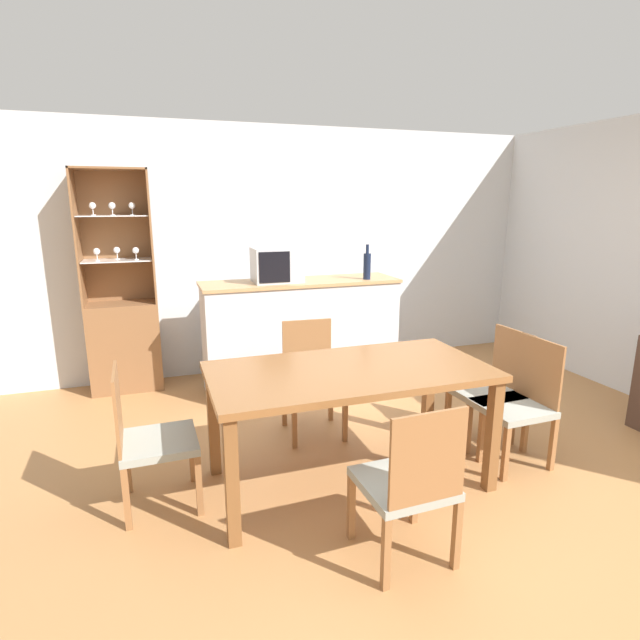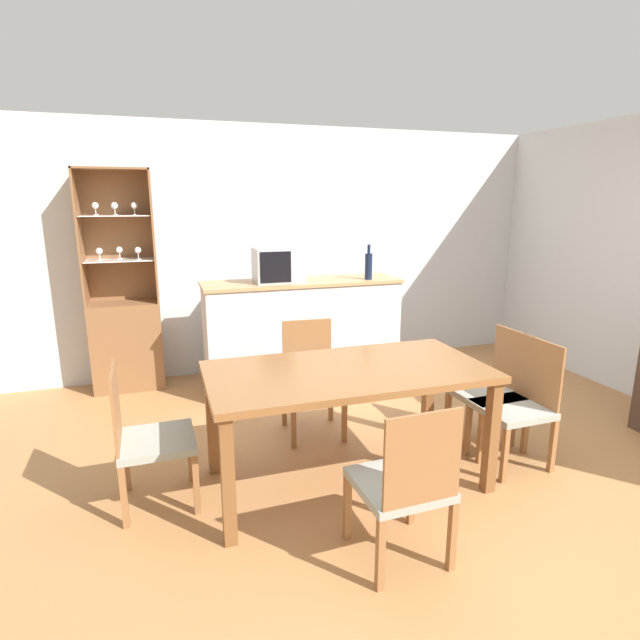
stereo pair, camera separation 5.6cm
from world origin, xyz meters
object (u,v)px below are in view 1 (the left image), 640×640
at_px(display_cabinet, 124,328).
at_px(wine_bottle, 367,265).
at_px(dining_chair_side_left_far, 150,439).
at_px(dining_chair_side_right_near, 518,403).
at_px(microwave, 277,265).
at_px(dining_chair_head_near, 408,483).
at_px(dining_chair_head_far, 312,380).
at_px(dining_table, 349,382).
at_px(dining_chair_side_right_far, 493,390).

relative_size(display_cabinet, wine_bottle, 6.20).
bearing_deg(dining_chair_side_left_far, dining_chair_side_right_near, 82.72).
bearing_deg(microwave, dining_chair_head_near, -89.65).
height_order(dining_chair_head_far, dining_chair_side_right_near, same).
relative_size(display_cabinet, dining_chair_head_far, 2.38).
bearing_deg(wine_bottle, dining_chair_side_right_near, -78.47).
relative_size(dining_chair_side_left_far, dining_chair_head_far, 1.00).
height_order(dining_chair_side_left_far, dining_chair_head_near, same).
xyz_separation_m(microwave, wine_bottle, (0.86, -0.13, -0.02)).
relative_size(dining_table, dining_chair_head_far, 1.99).
bearing_deg(wine_bottle, dining_chair_head_far, -134.19).
xyz_separation_m(dining_table, dining_chair_side_left_far, (-1.21, 0.13, -0.26)).
bearing_deg(dining_chair_head_near, microwave, 88.46).
height_order(display_cabinet, microwave, display_cabinet).
distance_m(dining_chair_head_near, dining_chair_side_right_far, 1.51).
distance_m(dining_chair_head_far, microwave, 1.27).
height_order(dining_chair_side_right_far, dining_chair_side_right_near, same).
bearing_deg(dining_chair_side_left_far, display_cabinet, -175.53).
xyz_separation_m(display_cabinet, dining_chair_head_near, (1.42, -3.04, -0.18)).
height_order(microwave, wine_bottle, wine_bottle).
bearing_deg(dining_chair_side_right_near, dining_table, 82.45).
xyz_separation_m(dining_chair_side_left_far, dining_chair_head_near, (1.21, -0.91, 0.00)).
height_order(dining_table, dining_chair_side_right_far, dining_chair_side_right_far).
distance_m(display_cabinet, dining_chair_side_right_near, 3.56).
distance_m(dining_table, microwave, 1.85).
bearing_deg(display_cabinet, dining_chair_side_right_far, -39.05).
bearing_deg(dining_chair_side_right_far, microwave, 34.03).
height_order(dining_table, dining_chair_head_near, dining_chair_head_near).
xyz_separation_m(dining_table, dining_chair_side_right_far, (1.21, 0.14, -0.26)).
xyz_separation_m(display_cabinet, wine_bottle, (2.26, -0.62, 0.58)).
bearing_deg(dining_chair_side_right_near, wine_bottle, 10.21).
bearing_deg(microwave, dining_table, -89.55).
height_order(dining_chair_side_left_far, dining_chair_head_far, same).
relative_size(display_cabinet, dining_table, 1.19).
bearing_deg(dining_chair_side_left_far, dining_chair_head_near, 51.96).
xyz_separation_m(dining_chair_head_far, microwave, (-0.02, 0.99, 0.78)).
relative_size(dining_chair_head_far, wine_bottle, 2.61).
relative_size(dining_chair_head_far, dining_chair_side_right_near, 1.00).
bearing_deg(wine_bottle, dining_chair_side_left_far, -143.61).
bearing_deg(dining_chair_head_far, wine_bottle, -130.30).
distance_m(dining_chair_side_left_far, dining_chair_side_right_far, 2.42).
bearing_deg(dining_table, dining_chair_head_near, -89.88).
relative_size(display_cabinet, dining_chair_head_near, 2.38).
height_order(display_cabinet, dining_chair_side_left_far, display_cabinet).
bearing_deg(dining_chair_head_near, dining_chair_side_right_near, 26.33).
relative_size(dining_chair_side_left_far, dining_chair_head_near, 1.00).
bearing_deg(microwave, dining_chair_head_far, -89.01).
xyz_separation_m(dining_chair_side_right_far, microwave, (-1.22, 1.64, 0.78)).
bearing_deg(wine_bottle, display_cabinet, 164.73).
bearing_deg(dining_chair_side_right_near, display_cabinet, 46.28).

